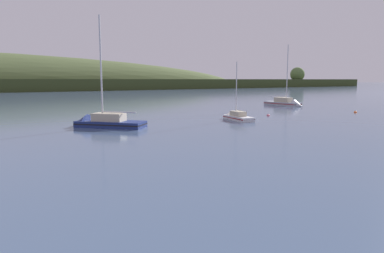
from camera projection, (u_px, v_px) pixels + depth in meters
sailboat_near_mooring at (102, 124)px, 42.00m from camera, size 8.53×8.64×14.44m
sailboat_midwater_white at (236, 118)px, 49.55m from camera, size 2.77×6.55×9.00m
sailboat_far_left at (286, 104)px, 75.92m from camera, size 3.53×9.54×14.30m
mooring_buoy_off_fishing_boat at (268, 116)px, 54.94m from camera, size 0.52×0.52×0.60m
mooring_buoy_far_upstream at (355, 113)px, 60.17m from camera, size 0.54×0.54×0.62m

